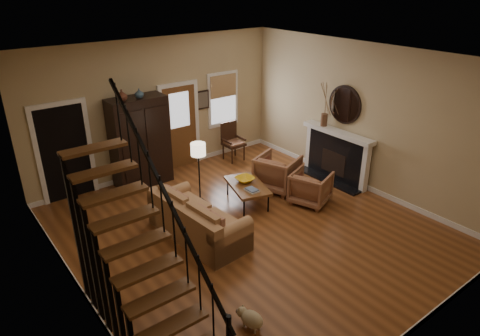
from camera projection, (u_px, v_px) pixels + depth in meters
room at (180, 137)px, 8.84m from camera, size 7.00×7.33×3.30m
staircase at (139, 238)px, 5.28m from camera, size 0.94×2.80×3.20m
fireplace at (338, 150)px, 10.22m from camera, size 0.33×1.95×2.30m
armoire at (140, 142)px, 9.87m from camera, size 1.30×0.60×2.10m
vase_a at (122, 95)px, 9.12m from camera, size 0.24×0.24×0.25m
vase_b at (139, 93)px, 9.35m from camera, size 0.20×0.20×0.21m
sofa at (198, 219)px, 8.03m from camera, size 1.07×2.15×0.78m
coffee_table at (247, 194)px, 9.30m from camera, size 0.99×1.32×0.45m
bowl at (245, 179)px, 9.32m from camera, size 0.40×0.40×0.10m
books at (252, 190)px, 8.91m from camera, size 0.22×0.29×0.05m
armchair_left at (311, 188)px, 9.27m from camera, size 1.01×1.00×0.72m
armchair_right at (278, 172)px, 9.86m from camera, size 1.16×1.15×0.82m
floor_lamp at (199, 174)px, 9.14m from camera, size 0.34×0.34×1.38m
side_chair at (234, 142)px, 11.37m from camera, size 0.54×0.54×1.02m
dog at (252, 320)px, 6.00m from camera, size 0.32×0.44×0.29m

